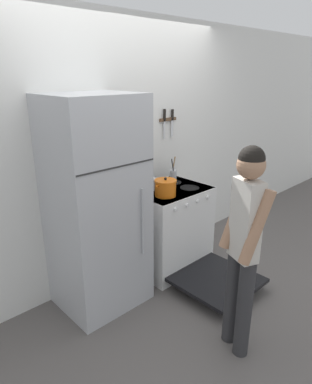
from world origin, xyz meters
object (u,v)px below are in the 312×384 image
stove_range (171,229)px  tea_kettle (149,182)px  person (244,242)px  refrigerator (97,206)px  utensil_jar (173,175)px  dutch_oven_pot (165,188)px

stove_range → tea_kettle: (-0.16, 0.16, 0.53)m
tea_kettle → person: person is taller
refrigerator → tea_kettle: (0.72, 0.13, 0.03)m
person → refrigerator: bearing=40.4°
refrigerator → person: refrigerator is taller
refrigerator → person: (0.41, -1.19, -0.03)m
utensil_jar → person: (-0.67, -1.33, -0.06)m
dutch_oven_pot → person: bearing=-105.5°
utensil_jar → person: bearing=-116.8°
stove_range → dutch_oven_pot: size_ratio=5.18×
tea_kettle → dutch_oven_pot: bearing=-93.1°
refrigerator → tea_kettle: refrigerator is taller
person → stove_range: bearing=-0.6°
utensil_jar → stove_range: bearing=-139.3°
stove_range → tea_kettle: 0.57m
tea_kettle → person: bearing=-103.3°
stove_range → refrigerator: bearing=177.7°
tea_kettle → person: (-0.31, -1.32, -0.06)m
dutch_oven_pot → utensil_jar: size_ratio=0.92×
tea_kettle → utensil_jar: utensil_jar is taller
stove_range → dutch_oven_pot: (-0.18, -0.09, 0.53)m
person → dutch_oven_pot: bearing=6.1°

